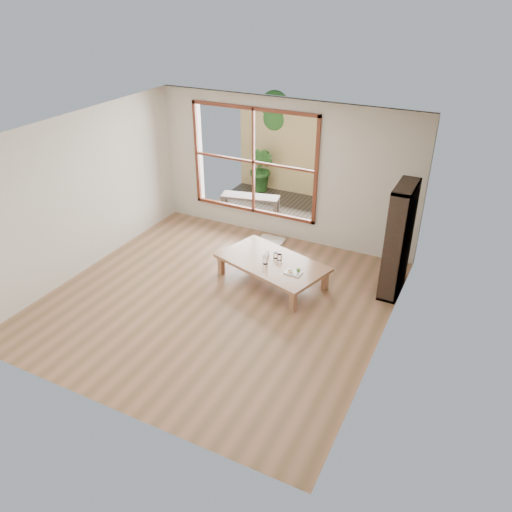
{
  "coord_description": "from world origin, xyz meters",
  "views": [
    {
      "loc": [
        3.4,
        -5.49,
        4.39
      ],
      "look_at": [
        0.35,
        0.61,
        0.55
      ],
      "focal_mm": 35.0,
      "sensor_mm": 36.0,
      "label": 1
    }
  ],
  "objects_px": {
    "bookshelf": "(398,240)",
    "food_tray": "(294,272)",
    "garden_bench": "(250,198)",
    "low_table": "(272,264)"
  },
  "relations": [
    {
      "from": "bookshelf",
      "to": "garden_bench",
      "type": "distance_m",
      "value": 3.76
    },
    {
      "from": "bookshelf",
      "to": "garden_bench",
      "type": "relative_size",
      "value": 1.42
    },
    {
      "from": "food_tray",
      "to": "low_table",
      "type": "bearing_deg",
      "value": 161.12
    },
    {
      "from": "bookshelf",
      "to": "garden_bench",
      "type": "xyz_separation_m",
      "value": [
        -3.36,
        1.6,
        -0.54
      ]
    },
    {
      "from": "garden_bench",
      "to": "low_table",
      "type": "bearing_deg",
      "value": -68.0
    },
    {
      "from": "bookshelf",
      "to": "garden_bench",
      "type": "height_order",
      "value": "bookshelf"
    },
    {
      "from": "bookshelf",
      "to": "food_tray",
      "type": "height_order",
      "value": "bookshelf"
    },
    {
      "from": "bookshelf",
      "to": "garden_bench",
      "type": "bearing_deg",
      "value": 154.51
    },
    {
      "from": "low_table",
      "to": "food_tray",
      "type": "bearing_deg",
      "value": -4.46
    },
    {
      "from": "low_table",
      "to": "food_tray",
      "type": "relative_size",
      "value": 7.25
    }
  ]
}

